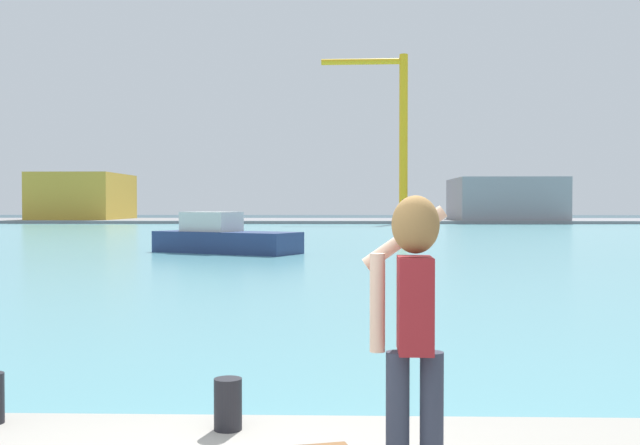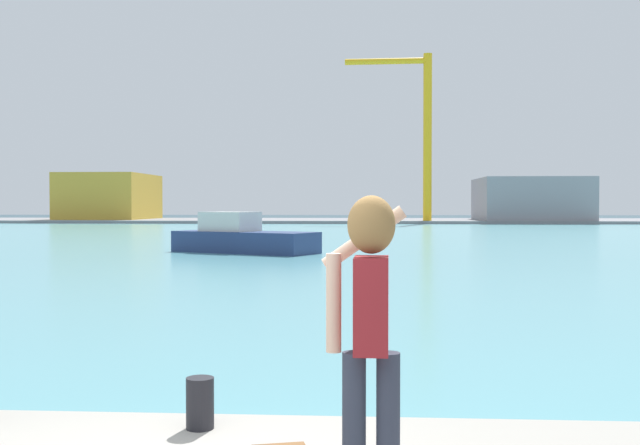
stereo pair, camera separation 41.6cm
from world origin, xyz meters
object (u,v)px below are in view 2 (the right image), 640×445
at_px(port_crane, 419,122).
at_px(harbor_bollard, 200,403).
at_px(warehouse_right, 530,199).
at_px(warehouse_left, 110,197).
at_px(boat_moored, 242,238).
at_px(person_photographer, 369,311).

bearing_deg(port_crane, harbor_bollard, -94.97).
bearing_deg(warehouse_right, harbor_bollard, -103.49).
bearing_deg(warehouse_left, port_crane, -11.98).
xyz_separation_m(harbor_bollard, warehouse_left, (-32.69, 91.07, 2.60)).
xyz_separation_m(boat_moored, warehouse_left, (-28.19, 62.73, 2.61)).
bearing_deg(port_crane, warehouse_right, 21.33).
height_order(boat_moored, port_crane, port_crane).
relative_size(person_photographer, port_crane, 0.09).
xyz_separation_m(warehouse_right, port_crane, (-13.93, -5.44, 8.89)).
height_order(person_photographer, harbor_bollard, person_photographer).
height_order(warehouse_right, port_crane, port_crane).
bearing_deg(person_photographer, warehouse_right, -11.01).
bearing_deg(harbor_bollard, person_photographer, -42.24).
xyz_separation_m(person_photographer, warehouse_right, (19.85, 89.21, 1.35)).
height_order(person_photographer, warehouse_right, warehouse_right).
relative_size(warehouse_right, port_crane, 0.68).
xyz_separation_m(warehouse_left, port_crane, (39.87, -8.46, 8.51)).
bearing_deg(port_crane, warehouse_left, 168.02).
relative_size(person_photographer, warehouse_left, 0.13).
distance_m(harbor_bollard, boat_moored, 28.70).
bearing_deg(warehouse_right, person_photographer, -102.54).
height_order(harbor_bollard, port_crane, port_crane).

